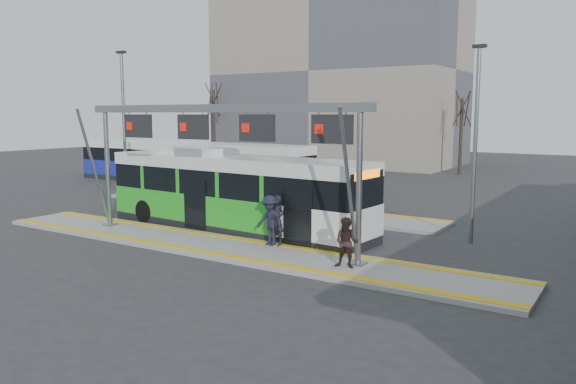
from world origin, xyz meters
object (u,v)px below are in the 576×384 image
object	(u,v)px
passenger_b	(347,243)
gantry	(216,133)
hero_bus	(234,193)
passenger_c	(270,220)
passenger_a	(277,220)

from	to	relation	value
passenger_b	gantry	bearing A→B (deg)	162.24
gantry	hero_bus	distance (m)	4.07
gantry	hero_bus	size ratio (longest dim) A/B	1.01
hero_bus	passenger_c	xyz separation A→B (m)	(3.27, -2.04, -0.52)
hero_bus	passenger_b	distance (m)	7.81
passenger_b	passenger_c	size ratio (longest dim) A/B	0.87
gantry	passenger_c	distance (m)	3.82
passenger_c	passenger_b	bearing A→B (deg)	-6.98
passenger_a	passenger_c	distance (m)	0.26
hero_bus	passenger_a	distance (m)	4.01
passenger_b	passenger_a	bearing A→B (deg)	146.47
gantry	hero_bus	xyz separation A→B (m)	(-1.33, 2.75, -2.69)
gantry	hero_bus	world-z (taller)	gantry
passenger_a	passenger_b	world-z (taller)	passenger_a
gantry	passenger_b	bearing A→B (deg)	-5.29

